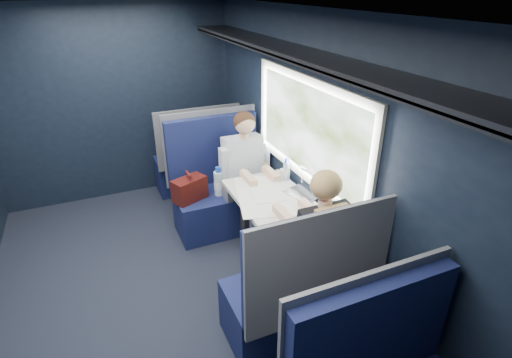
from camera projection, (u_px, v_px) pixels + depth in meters
name	position (u px, v px, depth m)	size (l,w,h in m)	color
ground	(163.00, 294.00, 3.51)	(2.80, 4.20, 0.01)	black
room_shell	(144.00, 135.00, 2.87)	(3.00, 4.40, 2.40)	black
table	(269.00, 205.00, 3.59)	(0.62, 1.00, 0.74)	#54565E
seat_bay_near	(219.00, 191.00, 4.34)	(1.07, 0.62, 1.26)	#0B1034
seat_bay_far	(298.00, 294.00, 2.91)	(1.04, 0.62, 1.26)	#0B1034
seat_row_front	(196.00, 161.00, 5.11)	(1.04, 0.51, 1.16)	#0B1034
man	(247.00, 168.00, 4.16)	(0.53, 0.56, 1.32)	black
woman	(318.00, 239.00, 3.00)	(0.53, 0.56, 1.32)	black
papers	(268.00, 195.00, 3.59)	(0.54, 0.77, 0.01)	white
laptop	(308.00, 187.00, 3.59)	(0.32, 0.36, 0.23)	silver
bottle_small	(286.00, 170.00, 3.83)	(0.07, 0.07, 0.23)	silver
cup	(283.00, 173.00, 3.91)	(0.06, 0.06, 0.08)	white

